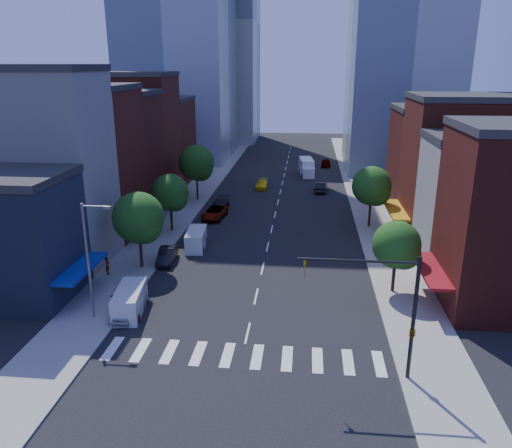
{
  "coord_description": "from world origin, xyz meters",
  "views": [
    {
      "loc": [
        3.9,
        -31.77,
        18.64
      ],
      "look_at": [
        -0.45,
        10.31,
        5.0
      ],
      "focal_mm": 35.0,
      "sensor_mm": 36.0,
      "label": 1
    }
  ],
  "objects": [
    {
      "name": "ground",
      "position": [
        0.0,
        0.0,
        0.0
      ],
      "size": [
        220.0,
        220.0,
        0.0
      ],
      "primitive_type": "plane",
      "color": "black",
      "rests_on": "ground"
    },
    {
      "name": "sidewalk_left",
      "position": [
        -12.5,
        40.0,
        0.07
      ],
      "size": [
        5.0,
        120.0,
        0.15
      ],
      "primitive_type": "cube",
      "color": "gray",
      "rests_on": "ground"
    },
    {
      "name": "sidewalk_right",
      "position": [
        12.5,
        40.0,
        0.07
      ],
      "size": [
        5.0,
        120.0,
        0.15
      ],
      "primitive_type": "cube",
      "color": "gray",
      "rests_on": "ground"
    },
    {
      "name": "crosswalk",
      "position": [
        0.0,
        -3.0,
        0.01
      ],
      "size": [
        19.0,
        3.0,
        0.01
      ],
      "primitive_type": "cube",
      "color": "silver",
      "rests_on": "ground"
    },
    {
      "name": "bldg_left_1",
      "position": [
        -21.0,
        12.0,
        9.0
      ],
      "size": [
        12.0,
        8.0,
        18.0
      ],
      "primitive_type": "cube",
      "color": "beige",
      "rests_on": "ground"
    },
    {
      "name": "bldg_left_2",
      "position": [
        -21.0,
        20.5,
        8.0
      ],
      "size": [
        12.0,
        9.0,
        16.0
      ],
      "primitive_type": "cube",
      "color": "#581F14",
      "rests_on": "ground"
    },
    {
      "name": "bldg_left_3",
      "position": [
        -21.0,
        29.0,
        7.5
      ],
      "size": [
        12.0,
        8.0,
        15.0
      ],
      "primitive_type": "cube",
      "color": "#511B14",
      "rests_on": "ground"
    },
    {
      "name": "bldg_left_4",
      "position": [
        -21.0,
        37.5,
        8.5
      ],
      "size": [
        12.0,
        9.0,
        17.0
      ],
      "primitive_type": "cube",
      "color": "#581F14",
      "rests_on": "ground"
    },
    {
      "name": "bldg_left_5",
      "position": [
        -21.0,
        47.0,
        6.5
      ],
      "size": [
        12.0,
        10.0,
        13.0
      ],
      "primitive_type": "cube",
      "color": "#511B14",
      "rests_on": "ground"
    },
    {
      "name": "bldg_right_1",
      "position": [
        21.0,
        15.0,
        6.0
      ],
      "size": [
        12.0,
        8.0,
        12.0
      ],
      "primitive_type": "cube",
      "color": "beige",
      "rests_on": "ground"
    },
    {
      "name": "bldg_right_2",
      "position": [
        21.0,
        24.0,
        7.5
      ],
      "size": [
        12.0,
        10.0,
        15.0
      ],
      "primitive_type": "cube",
      "color": "#581F14",
      "rests_on": "ground"
    },
    {
      "name": "bldg_right_3",
      "position": [
        21.0,
        34.0,
        6.5
      ],
      "size": [
        12.0,
        10.0,
        13.0
      ],
      "primitive_type": "cube",
      "color": "#511B14",
      "rests_on": "ground"
    },
    {
      "name": "tower_far_w",
      "position": [
        -18.0,
        95.0,
        28.0
      ],
      "size": [
        18.0,
        18.0,
        56.0
      ],
      "primitive_type": "cube",
      "color": "#9EA5AD",
      "rests_on": "ground"
    },
    {
      "name": "traffic_signal",
      "position": [
        9.94,
        -4.5,
        4.16
      ],
      "size": [
        7.24,
        2.24,
        8.0
      ],
      "color": "black",
      "rests_on": "sidewalk_right"
    },
    {
      "name": "streetlight",
      "position": [
        -11.81,
        1.0,
        5.28
      ],
      "size": [
        2.25,
        0.25,
        9.0
      ],
      "color": "slate",
      "rests_on": "sidewalk_left"
    },
    {
      "name": "tree_left_near",
      "position": [
        -11.35,
        10.92,
        4.87
      ],
      "size": [
        4.8,
        4.8,
        7.3
      ],
      "color": "black",
      "rests_on": "sidewalk_left"
    },
    {
      "name": "tree_left_mid",
      "position": [
        -11.35,
        21.92,
        4.53
      ],
      "size": [
        4.2,
        4.2,
        6.65
      ],
      "color": "black",
      "rests_on": "sidewalk_left"
    },
    {
      "name": "tree_left_far",
      "position": [
        -11.35,
        35.92,
        5.2
      ],
      "size": [
        5.0,
        5.0,
        7.75
      ],
      "color": "black",
      "rests_on": "sidewalk_left"
    },
    {
      "name": "tree_right_near",
      "position": [
        11.65,
        7.92,
        4.19
      ],
      "size": [
        4.0,
        4.0,
        6.2
      ],
      "color": "black",
      "rests_on": "sidewalk_right"
    },
    {
      "name": "tree_right_far",
      "position": [
        11.65,
        25.92,
        4.86
      ],
      "size": [
        4.6,
        4.6,
        7.2
      ],
      "color": "black",
      "rests_on": "sidewalk_right"
    },
    {
      "name": "parked_car_front",
      "position": [
        -9.5,
        1.67,
        0.76
      ],
      "size": [
        2.04,
        4.54,
        1.51
      ],
      "primitive_type": "imported",
      "rotation": [
        0.0,
        0.0,
        -0.06
      ],
      "color": "#AFAEB3",
      "rests_on": "ground"
    },
    {
      "name": "parked_car_second",
      "position": [
        -9.5,
        12.7,
        0.7
      ],
      "size": [
        1.85,
        4.38,
        1.41
      ],
      "primitive_type": "imported",
      "rotation": [
        0.0,
        0.0,
        0.09
      ],
      "color": "black",
      "rests_on": "ground"
    },
    {
      "name": "parked_car_third",
      "position": [
        -7.5,
        27.55,
        0.73
      ],
      "size": [
        2.98,
        5.47,
        1.46
      ],
      "primitive_type": "imported",
      "rotation": [
        0.0,
        0.0,
        -0.11
      ],
      "color": "#999999",
      "rests_on": "ground"
    },
    {
      "name": "parked_car_rear",
      "position": [
        -7.5,
        31.62,
        0.69
      ],
      "size": [
        2.19,
        4.88,
        1.39
      ],
      "primitive_type": "imported",
      "rotation": [
        0.0,
        0.0,
        -0.05
      ],
      "color": "black",
      "rests_on": "ground"
    },
    {
      "name": "cargo_van_near",
      "position": [
        -9.48,
        2.01,
        1.02
      ],
      "size": [
        2.56,
        5.04,
        2.05
      ],
      "rotation": [
        0.0,
        0.0,
        0.13
      ],
      "color": "silver",
      "rests_on": "ground"
    },
    {
      "name": "cargo_van_far",
      "position": [
        -7.49,
        16.79,
        0.97
      ],
      "size": [
        2.27,
        4.77,
        1.97
      ],
      "rotation": [
        0.0,
        0.0,
        0.09
      ],
      "color": "silver",
      "rests_on": "ground"
    },
    {
      "name": "taxi",
      "position": [
        -3.01,
        44.14,
        0.64
      ],
      "size": [
        1.87,
        4.42,
        1.27
      ],
      "primitive_type": "imported",
      "rotation": [
        0.0,
        0.0,
        -0.02
      ],
      "color": "yellow",
      "rests_on": "ground"
    },
    {
      "name": "traffic_car_oncoming",
      "position": [
        6.12,
        42.77,
        0.75
      ],
      "size": [
        2.07,
        4.67,
        1.49
      ],
      "primitive_type": "imported",
      "rotation": [
        0.0,
        0.0,
        3.03
      ],
      "color": "black",
      "rests_on": "ground"
    },
    {
      "name": "traffic_car_far",
      "position": [
        7.47,
        62.82,
        0.72
      ],
      "size": [
        1.87,
        4.31,
        1.45
      ],
      "primitive_type": "imported",
      "rotation": [
        0.0,
        0.0,
        3.1
      ],
      "color": "#999999",
      "rests_on": "ground"
    },
    {
      "name": "box_truck",
      "position": [
        3.88,
        54.41,
        1.34
      ],
      "size": [
        2.86,
        7.22,
        2.83
      ],
      "rotation": [
        0.0,
        0.0,
        0.12
      ],
      "color": "white",
      "rests_on": "ground"
    },
    {
      "name": "pedestrian_near",
      "position": [
        -14.0,
        8.9,
        0.98
      ],
      "size": [
        0.53,
        0.68,
        1.65
      ],
      "primitive_type": "imported",
      "rotation": [
        0.0,
        0.0,
        1.81
      ],
      "color": "#999999",
      "rests_on": "sidewalk_left"
    },
    {
      "name": "pedestrian_far",
      "position": [
        -10.5,
        1.35,
        1.0
      ],
      "size": [
        0.69,
        0.87,
        1.71
      ],
      "primitive_type": "imported",
      "rotation": [
        0.0,
        0.0,
        -1.63
      ],
      "color": "#999999",
      "rests_on": "sidewalk_left"
    }
  ]
}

